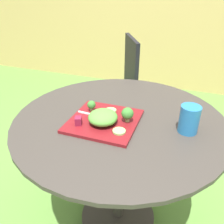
# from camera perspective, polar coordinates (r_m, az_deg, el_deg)

# --- Properties ---
(ground_plane) EXTENTS (12.00, 12.00, 0.00)m
(ground_plane) POSITION_cam_1_polar(r_m,az_deg,el_deg) (1.58, 1.42, -24.65)
(ground_plane) COLOR #568438
(bamboo_fence) EXTENTS (8.00, 0.08, 1.47)m
(bamboo_fence) POSITION_cam_1_polar(r_m,az_deg,el_deg) (3.16, 15.26, 18.52)
(bamboo_fence) COLOR tan
(bamboo_fence) RESTS_ON ground_plane
(patio_table) EXTENTS (0.98, 0.98, 0.73)m
(patio_table) POSITION_cam_1_polar(r_m,az_deg,el_deg) (1.22, 1.71, -10.90)
(patio_table) COLOR #38332D
(patio_table) RESTS_ON ground_plane
(patio_chair) EXTENTS (0.59, 0.59, 0.90)m
(patio_chair) POSITION_cam_1_polar(r_m,az_deg,el_deg) (1.99, 1.44, 7.19)
(patio_chair) COLOR black
(patio_chair) RESTS_ON ground_plane
(salad_plate) EXTENTS (0.30, 0.30, 0.01)m
(salad_plate) POSITION_cam_1_polar(r_m,az_deg,el_deg) (1.04, -1.97, -2.19)
(salad_plate) COLOR maroon
(salad_plate) RESTS_ON patio_table
(drinking_glass) EXTENTS (0.08, 0.08, 0.12)m
(drinking_glass) POSITION_cam_1_polar(r_m,az_deg,el_deg) (1.00, 18.46, -2.03)
(drinking_glass) COLOR #236BA8
(drinking_glass) RESTS_ON patio_table
(fork) EXTENTS (0.15, 0.03, 0.00)m
(fork) POSITION_cam_1_polar(r_m,az_deg,el_deg) (1.06, -4.03, -0.86)
(fork) COLOR silver
(fork) RESTS_ON salad_plate
(lettuce_mound) EXTENTS (0.13, 0.13, 0.06)m
(lettuce_mound) POSITION_cam_1_polar(r_m,az_deg,el_deg) (1.00, -2.27, -1.28)
(lettuce_mound) COLOR #519338
(lettuce_mound) RESTS_ON salad_plate
(broccoli_floret_0) EXTENTS (0.04, 0.04, 0.05)m
(broccoli_floret_0) POSITION_cam_1_polar(r_m,az_deg,el_deg) (1.09, -5.10, 1.74)
(broccoli_floret_0) COLOR #99B770
(broccoli_floret_0) RESTS_ON salad_plate
(broccoli_floret_1) EXTENTS (0.05, 0.05, 0.07)m
(broccoli_floret_1) POSITION_cam_1_polar(r_m,az_deg,el_deg) (1.00, 3.85, -0.41)
(broccoli_floret_1) COLOR #99B770
(broccoli_floret_1) RESTS_ON salad_plate
(cucumber_slice_0) EXTENTS (0.05, 0.05, 0.01)m
(cucumber_slice_0) POSITION_cam_1_polar(r_m,az_deg,el_deg) (1.10, -0.33, 0.37)
(cucumber_slice_0) COLOR #8EB766
(cucumber_slice_0) RESTS_ON salad_plate
(cucumber_slice_1) EXTENTS (0.05, 0.05, 0.01)m
(cucumber_slice_1) POSITION_cam_1_polar(r_m,az_deg,el_deg) (0.95, 1.76, -4.75)
(cucumber_slice_1) COLOR #8EB766
(cucumber_slice_1) RESTS_ON salad_plate
(beet_chunk_0) EXTENTS (0.04, 0.04, 0.03)m
(beet_chunk_0) POSITION_cam_1_polar(r_m,az_deg,el_deg) (1.00, -8.31, -2.16)
(beet_chunk_0) COLOR maroon
(beet_chunk_0) RESTS_ON salad_plate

